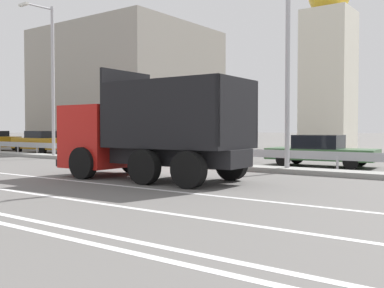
{
  "coord_description": "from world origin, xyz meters",
  "views": [
    {
      "loc": [
        10.74,
        -13.06,
        1.64
      ],
      "look_at": [
        0.98,
        0.2,
        1.08
      ],
      "focal_mm": 42.0,
      "sensor_mm": 36.0,
      "label": 1
    }
  ],
  "objects_px": {
    "dump_truck": "(134,140)",
    "parked_car_4": "(199,147)",
    "median_road_sign": "(175,138)",
    "street_lamp_1": "(51,75)",
    "street_lamp_2": "(287,15)",
    "parked_car_3": "(108,144)",
    "parked_car_2": "(43,142)",
    "parked_car_5": "(321,151)",
    "church_tower": "(329,64)"
  },
  "relations": [
    {
      "from": "dump_truck",
      "to": "parked_car_4",
      "type": "xyz_separation_m",
      "value": [
        -2.94,
        7.87,
        -0.57
      ]
    },
    {
      "from": "median_road_sign",
      "to": "dump_truck",
      "type": "bearing_deg",
      "value": -66.53
    },
    {
      "from": "dump_truck",
      "to": "median_road_sign",
      "type": "height_order",
      "value": "dump_truck"
    },
    {
      "from": "dump_truck",
      "to": "parked_car_4",
      "type": "height_order",
      "value": "dump_truck"
    },
    {
      "from": "street_lamp_1",
      "to": "median_road_sign",
      "type": "bearing_deg",
      "value": 1.87
    },
    {
      "from": "dump_truck",
      "to": "parked_car_3",
      "type": "relative_size",
      "value": 1.71
    },
    {
      "from": "street_lamp_1",
      "to": "parked_car_4",
      "type": "xyz_separation_m",
      "value": [
        7.59,
        3.43,
        -3.91
      ]
    },
    {
      "from": "church_tower",
      "to": "street_lamp_1",
      "type": "bearing_deg",
      "value": -113.66
    },
    {
      "from": "parked_car_5",
      "to": "church_tower",
      "type": "relative_size",
      "value": 0.32
    },
    {
      "from": "median_road_sign",
      "to": "parked_car_2",
      "type": "distance_m",
      "value": 13.91
    },
    {
      "from": "dump_truck",
      "to": "parked_car_3",
      "type": "distance_m",
      "value": 11.94
    },
    {
      "from": "parked_car_3",
      "to": "parked_car_4",
      "type": "height_order",
      "value": "parked_car_3"
    },
    {
      "from": "street_lamp_2",
      "to": "parked_car_4",
      "type": "relative_size",
      "value": 2.25
    },
    {
      "from": "median_road_sign",
      "to": "parked_car_4",
      "type": "bearing_deg",
      "value": 105.81
    },
    {
      "from": "parked_car_3",
      "to": "parked_car_4",
      "type": "distance_m",
      "value": 6.37
    },
    {
      "from": "parked_car_2",
      "to": "church_tower",
      "type": "xyz_separation_m",
      "value": [
        13.71,
        16.51,
        5.98
      ]
    },
    {
      "from": "median_road_sign",
      "to": "street_lamp_2",
      "type": "bearing_deg",
      "value": -1.3
    },
    {
      "from": "parked_car_5",
      "to": "street_lamp_1",
      "type": "bearing_deg",
      "value": -79.87
    },
    {
      "from": "parked_car_4",
      "to": "church_tower",
      "type": "relative_size",
      "value": 0.32
    },
    {
      "from": "dump_truck",
      "to": "church_tower",
      "type": "bearing_deg",
      "value": 2.57
    },
    {
      "from": "dump_truck",
      "to": "street_lamp_1",
      "type": "distance_m",
      "value": 11.91
    },
    {
      "from": "street_lamp_1",
      "to": "parked_car_4",
      "type": "relative_size",
      "value": 1.77
    },
    {
      "from": "dump_truck",
      "to": "parked_car_2",
      "type": "xyz_separation_m",
      "value": [
        -15.66,
        7.49,
        -0.51
      ]
    },
    {
      "from": "parked_car_5",
      "to": "parked_car_3",
      "type": "bearing_deg",
      "value": -91.75
    },
    {
      "from": "parked_car_4",
      "to": "parked_car_2",
      "type": "bearing_deg",
      "value": 92.54
    },
    {
      "from": "dump_truck",
      "to": "parked_car_3",
      "type": "xyz_separation_m",
      "value": [
        -9.3,
        7.47,
        -0.53
      ]
    },
    {
      "from": "parked_car_2",
      "to": "parked_car_5",
      "type": "distance_m",
      "value": 19.04
    },
    {
      "from": "street_lamp_2",
      "to": "parked_car_5",
      "type": "height_order",
      "value": "street_lamp_2"
    },
    {
      "from": "median_road_sign",
      "to": "parked_car_3",
      "type": "xyz_separation_m",
      "value": [
        -7.25,
        2.75,
        -0.48
      ]
    },
    {
      "from": "parked_car_5",
      "to": "parked_car_4",
      "type": "bearing_deg",
      "value": -92.41
    },
    {
      "from": "median_road_sign",
      "to": "church_tower",
      "type": "bearing_deg",
      "value": 89.73
    },
    {
      "from": "street_lamp_2",
      "to": "church_tower",
      "type": "bearing_deg",
      "value": 105.25
    },
    {
      "from": "street_lamp_1",
      "to": "parked_car_3",
      "type": "relative_size",
      "value": 2.15
    },
    {
      "from": "dump_truck",
      "to": "street_lamp_2",
      "type": "distance_m",
      "value": 7.27
    },
    {
      "from": "street_lamp_2",
      "to": "church_tower",
      "type": "distance_m",
      "value": 20.14
    },
    {
      "from": "median_road_sign",
      "to": "parked_car_2",
      "type": "bearing_deg",
      "value": 168.47
    },
    {
      "from": "street_lamp_2",
      "to": "parked_car_3",
      "type": "bearing_deg",
      "value": 167.19
    },
    {
      "from": "parked_car_5",
      "to": "parked_car_2",
      "type": "bearing_deg",
      "value": -92.83
    },
    {
      "from": "parked_car_2",
      "to": "parked_car_4",
      "type": "xyz_separation_m",
      "value": [
        12.72,
        0.38,
        -0.06
      ]
    },
    {
      "from": "dump_truck",
      "to": "street_lamp_2",
      "type": "xyz_separation_m",
      "value": [
        3.33,
        4.59,
        4.54
      ]
    },
    {
      "from": "street_lamp_1",
      "to": "street_lamp_2",
      "type": "bearing_deg",
      "value": 0.64
    },
    {
      "from": "median_road_sign",
      "to": "street_lamp_1",
      "type": "height_order",
      "value": "street_lamp_1"
    },
    {
      "from": "parked_car_4",
      "to": "parked_car_5",
      "type": "distance_m",
      "value": 6.31
    },
    {
      "from": "street_lamp_2",
      "to": "parked_car_2",
      "type": "bearing_deg",
      "value": 171.32
    },
    {
      "from": "street_lamp_2",
      "to": "parked_car_5",
      "type": "bearing_deg",
      "value": 89.51
    },
    {
      "from": "parked_car_2",
      "to": "church_tower",
      "type": "relative_size",
      "value": 0.32
    },
    {
      "from": "median_road_sign",
      "to": "parked_car_4",
      "type": "relative_size",
      "value": 0.48
    },
    {
      "from": "parked_car_5",
      "to": "church_tower",
      "type": "distance_m",
      "value": 17.81
    },
    {
      "from": "dump_truck",
      "to": "street_lamp_1",
      "type": "bearing_deg",
      "value": 65.06
    },
    {
      "from": "street_lamp_2",
      "to": "parked_car_3",
      "type": "distance_m",
      "value": 13.91
    }
  ]
}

